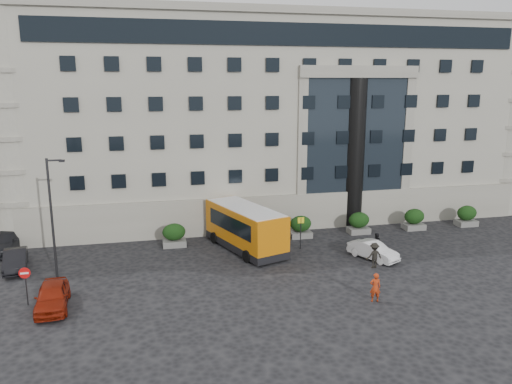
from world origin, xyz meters
TOP-DOWN VIEW (x-y plane):
  - ground at (0.00, 0.00)m, footprint 120.00×120.00m
  - civic_building at (6.00, 22.00)m, footprint 44.00×24.00m
  - entrance_column at (12.00, 10.30)m, footprint 1.80×1.80m
  - hedge_a at (-4.00, 7.80)m, footprint 1.80×1.26m
  - hedge_b at (1.20, 7.80)m, footprint 1.80×1.26m
  - hedge_c at (6.40, 7.80)m, footprint 1.80×1.26m
  - hedge_d at (11.60, 7.80)m, footprint 1.80×1.26m
  - hedge_e at (16.80, 7.80)m, footprint 1.80×1.26m
  - hedge_f at (22.00, 7.80)m, footprint 1.80×1.26m
  - street_lamp at (-11.94, 3.00)m, footprint 1.16×0.18m
  - bus_stop_sign at (5.50, 5.00)m, footprint 0.50×0.08m
  - no_entry_sign at (-13.00, -1.04)m, footprint 0.64×0.16m
  - minibus at (1.32, 5.89)m, footprint 5.26×8.51m
  - red_truck at (-12.00, 18.44)m, footprint 2.75×5.80m
  - parked_car_a at (-11.50, -1.76)m, footprint 2.01×4.43m
  - parked_car_b at (-15.01, 5.22)m, footprint 2.10×4.31m
  - parked_car_c at (-16.68, 9.53)m, footprint 2.57×5.24m
  - parked_car_d at (-11.50, 13.04)m, footprint 2.47×5.14m
  - white_taxi at (10.00, 1.70)m, footprint 2.97×4.09m
  - pedestrian_a at (6.90, -5.00)m, footprint 0.72×0.54m
  - pedestrian_b at (10.74, 2.79)m, footprint 0.91×0.79m
  - pedestrian_c at (9.28, 0.06)m, footprint 1.24×0.81m

SIDE VIEW (x-z plane):
  - ground at x=0.00m, z-range 0.00..0.00m
  - white_taxi at x=10.00m, z-range 0.00..1.29m
  - parked_car_b at x=-15.01m, z-range 0.00..1.36m
  - parked_car_d at x=-11.50m, z-range 0.00..1.41m
  - parked_car_c at x=-16.68m, z-range 0.00..1.46m
  - parked_car_a at x=-11.50m, z-range 0.00..1.48m
  - pedestrian_b at x=10.74m, z-range 0.00..1.58m
  - pedestrian_a at x=6.90m, z-range 0.00..1.77m
  - pedestrian_c at x=9.28m, z-range 0.00..1.81m
  - hedge_a at x=-4.00m, z-range 0.01..1.85m
  - hedge_b at x=1.20m, z-range 0.01..1.85m
  - hedge_c at x=6.40m, z-range 0.01..1.85m
  - hedge_d at x=11.60m, z-range 0.01..1.85m
  - hedge_e at x=16.80m, z-range 0.01..1.85m
  - hedge_f at x=22.00m, z-range 0.01..1.85m
  - red_truck at x=-12.00m, z-range 0.04..3.16m
  - no_entry_sign at x=-13.00m, z-range 0.49..2.81m
  - bus_stop_sign at x=5.50m, z-range 0.47..2.99m
  - minibus at x=1.32m, z-range 0.17..3.52m
  - street_lamp at x=-11.94m, z-range 0.37..8.37m
  - entrance_column at x=12.00m, z-range 0.00..13.00m
  - civic_building at x=6.00m, z-range 0.00..18.00m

